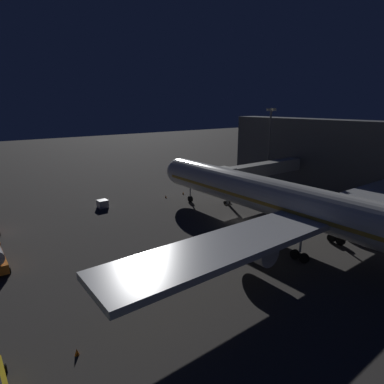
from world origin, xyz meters
TOP-DOWN VIEW (x-y plane):
  - ground_plane at (0.00, 0.00)m, footprint 320.00×320.00m
  - airliner_at_gate at (-0.00, 12.93)m, footprint 59.19×65.17m
  - jet_bridge at (-12.62, -8.32)m, footprint 23.70×3.40m
  - apron_floodlight_mast at (-25.50, -15.64)m, footprint 2.90×0.50m
  - baggage_container_near_belt at (15.13, -20.55)m, footprint 1.75×1.69m
  - traffic_cone_nose_port at (-2.20, -18.94)m, footprint 0.36×0.36m
  - traffic_cone_nose_starboard at (2.20, -18.94)m, footprint 0.36×0.36m
  - traffic_cone_wingtip_svc_side at (31.09, 13.46)m, footprint 0.36×0.36m

SIDE VIEW (x-z plane):
  - ground_plane at x=0.00m, z-range 0.00..0.00m
  - traffic_cone_nose_port at x=-2.20m, z-range 0.00..0.55m
  - traffic_cone_nose_starboard at x=2.20m, z-range 0.00..0.55m
  - traffic_cone_wingtip_svc_side at x=31.09m, z-range 0.00..0.55m
  - baggage_container_near_belt at x=15.13m, z-range 0.00..1.44m
  - airliner_at_gate at x=0.00m, z-range -4.47..15.46m
  - jet_bridge at x=-12.62m, z-range 2.03..9.16m
  - apron_floodlight_mast at x=-25.50m, z-range 1.44..19.17m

